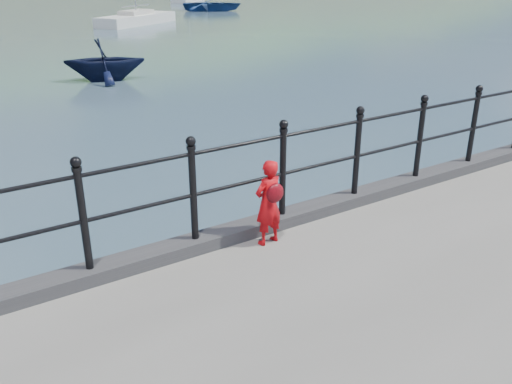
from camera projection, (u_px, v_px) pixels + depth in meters
ground at (236, 301)px, 6.97m from camera, size 600.00×600.00×0.00m
kerb at (241, 231)px, 6.44m from camera, size 60.00×0.30×0.15m
railing at (240, 172)px, 6.15m from camera, size 18.11×0.11×1.20m
far_shore at (14, 36)px, 220.09m from camera, size 830.00×200.00×156.00m
child at (269, 202)px, 6.12m from camera, size 0.40×0.33×1.02m
launch_blue at (212, 5)px, 50.88m from camera, size 6.64×6.29×1.12m
launch_navy at (104, 60)px, 19.98m from camera, size 3.60×3.37×1.52m
sailboat_near at (137, 20)px, 39.27m from camera, size 7.19×5.64×9.84m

